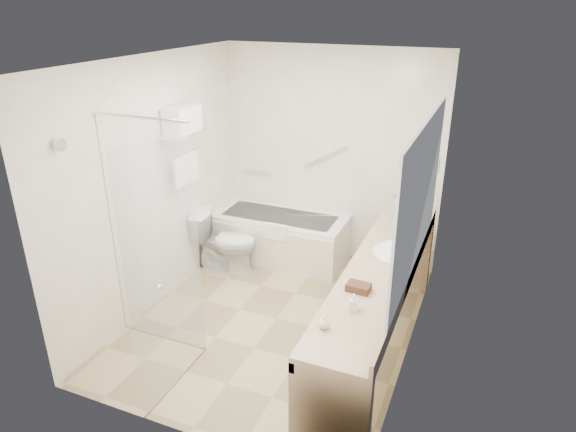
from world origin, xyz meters
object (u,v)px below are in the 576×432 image
at_px(amenity_basket, 358,287).
at_px(bathtub, 280,236).
at_px(water_bottle_left, 394,226).
at_px(toilet, 226,242).
at_px(vanity_counter, 378,291).

bearing_deg(amenity_basket, bathtub, 129.08).
distance_m(amenity_basket, water_bottle_left, 1.16).
xyz_separation_m(toilet, amenity_basket, (1.90, -1.24, 0.52)).
xyz_separation_m(toilet, water_bottle_left, (1.93, -0.08, 0.57)).
relative_size(toilet, water_bottle_left, 4.13).
height_order(vanity_counter, water_bottle_left, water_bottle_left).
relative_size(vanity_counter, water_bottle_left, 15.27).
bearing_deg(vanity_counter, water_bottle_left, 93.40).
bearing_deg(amenity_basket, water_bottle_left, 88.37).
relative_size(vanity_counter, amenity_basket, 14.73).
bearing_deg(toilet, vanity_counter, -125.88).
distance_m(bathtub, toilet, 0.71).
height_order(amenity_basket, water_bottle_left, water_bottle_left).
height_order(bathtub, water_bottle_left, water_bottle_left).
bearing_deg(water_bottle_left, amenity_basket, -91.63).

